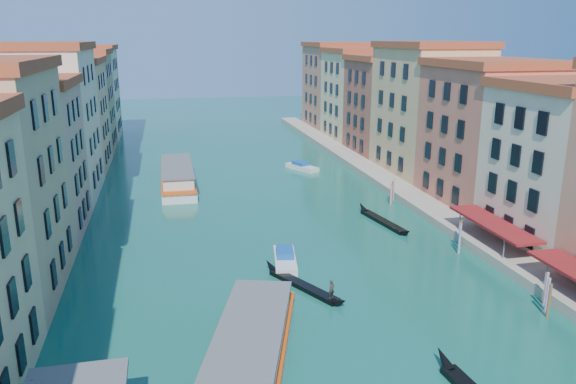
% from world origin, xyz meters
% --- Properties ---
extents(left_bank_palazzos, '(12.80, 128.40, 21.00)m').
position_xyz_m(left_bank_palazzos, '(-26.00, 64.68, 9.71)').
color(left_bank_palazzos, tan).
rests_on(left_bank_palazzos, ground).
extents(right_bank_palazzos, '(12.80, 128.40, 21.00)m').
position_xyz_m(right_bank_palazzos, '(30.00, 65.00, 9.75)').
color(right_bank_palazzos, brown).
rests_on(right_bank_palazzos, ground).
extents(quay, '(4.00, 140.00, 1.00)m').
position_xyz_m(quay, '(22.00, 65.00, 0.50)').
color(quay, gray).
rests_on(quay, ground).
extents(mooring_poles_right, '(1.44, 54.24, 3.20)m').
position_xyz_m(mooring_poles_right, '(19.10, 28.80, 1.30)').
color(mooring_poles_right, brown).
rests_on(mooring_poles_right, ground).
extents(vaporetto_near, '(10.52, 20.95, 3.05)m').
position_xyz_m(vaporetto_near, '(-6.00, 22.18, 1.37)').
color(vaporetto_near, silver).
rests_on(vaporetto_near, ground).
extents(vaporetto_far, '(4.85, 20.89, 3.10)m').
position_xyz_m(vaporetto_far, '(-8.90, 73.77, 1.40)').
color(vaporetto_far, silver).
rests_on(vaporetto_far, ground).
extents(gondola_fore, '(5.84, 10.37, 2.24)m').
position_xyz_m(gondola_fore, '(0.81, 34.48, 0.38)').
color(gondola_fore, black).
rests_on(gondola_fore, ground).
extents(gondola_far, '(2.88, 11.71, 1.66)m').
position_xyz_m(gondola_far, '(14.53, 50.13, 0.34)').
color(gondola_far, black).
rests_on(gondola_far, ground).
extents(motorboat_mid, '(3.07, 6.79, 1.36)m').
position_xyz_m(motorboat_mid, '(0.43, 40.40, 0.53)').
color(motorboat_mid, silver).
rests_on(motorboat_mid, ground).
extents(motorboat_far, '(4.74, 6.67, 1.34)m').
position_xyz_m(motorboat_far, '(11.89, 79.64, 0.52)').
color(motorboat_far, silver).
rests_on(motorboat_far, ground).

